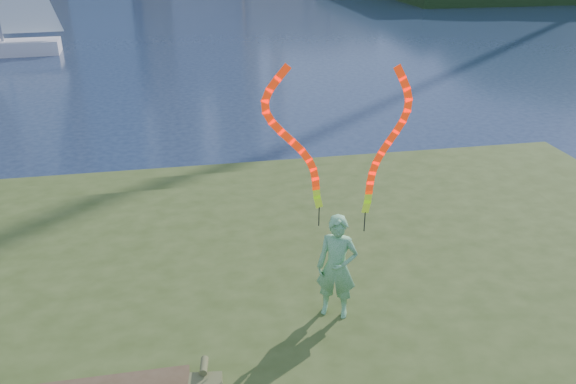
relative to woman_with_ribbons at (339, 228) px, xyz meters
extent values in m
plane|color=#19253F|center=(-1.58, 0.94, -2.22)|extent=(320.00, 320.00, 0.00)
imported|color=#137F18|center=(-0.02, -0.03, -0.61)|extent=(0.69, 0.59, 1.60)
cylinder|color=black|center=(-0.25, 0.19, 0.11)|extent=(0.02, 0.02, 0.30)
cylinder|color=black|center=(0.34, -0.07, 0.11)|extent=(0.02, 0.02, 0.30)
cylinder|color=brown|center=(-1.99, -1.16, -1.09)|extent=(0.13, 0.27, 0.09)
cube|color=silver|center=(-11.18, 25.69, -1.88)|extent=(5.66, 2.15, 0.78)
camera|label=1|loc=(-1.95, -6.59, 3.73)|focal=35.00mm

